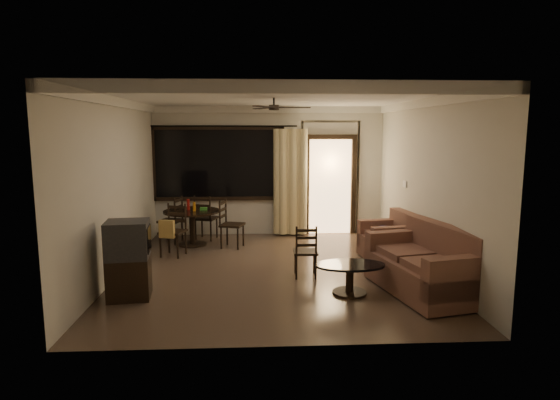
{
  "coord_description": "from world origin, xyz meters",
  "views": [
    {
      "loc": [
        -0.3,
        -7.47,
        2.31
      ],
      "look_at": [
        0.11,
        0.2,
        1.15
      ],
      "focal_mm": 30.0,
      "sensor_mm": 36.0,
      "label": 1
    }
  ],
  "objects": [
    {
      "name": "tv_cabinet",
      "position": [
        -2.05,
        -1.16,
        0.54
      ],
      "size": [
        0.63,
        0.57,
        1.08
      ],
      "rotation": [
        0.0,
        0.0,
        0.12
      ],
      "color": "black",
      "rests_on": "ground"
    },
    {
      "name": "side_chair",
      "position": [
        0.48,
        -0.36,
        0.25
      ],
      "size": [
        0.38,
        0.38,
        0.84
      ],
      "rotation": [
        0.0,
        0.0,
        3.11
      ],
      "color": "black",
      "rests_on": "ground"
    },
    {
      "name": "dining_chair_west",
      "position": [
        -2.04,
        2.05,
        0.28
      ],
      "size": [
        0.52,
        0.52,
        0.95
      ],
      "rotation": [
        0.0,
        0.0,
        -1.86
      ],
      "color": "black",
      "rests_on": "ground"
    },
    {
      "name": "coffee_table",
      "position": [
        1.02,
        -1.17,
        0.29
      ],
      "size": [
        0.99,
        0.59,
        0.44
      ],
      "rotation": [
        0.0,
        0.0,
        -0.11
      ],
      "color": "black",
      "rests_on": "ground"
    },
    {
      "name": "ground",
      "position": [
        0.0,
        0.0,
        0.0
      ],
      "size": [
        5.5,
        5.5,
        0.0
      ],
      "primitive_type": "plane",
      "color": "#7F6651",
      "rests_on": "ground"
    },
    {
      "name": "dining_table",
      "position": [
        -1.57,
        1.82,
        0.56
      ],
      "size": [
        1.13,
        1.13,
        0.93
      ],
      "rotation": [
        0.0,
        0.0,
        -0.29
      ],
      "color": "black",
      "rests_on": "ground"
    },
    {
      "name": "armchair",
      "position": [
        2.1,
        0.61,
        0.35
      ],
      "size": [
        0.94,
        0.94,
        0.84
      ],
      "rotation": [
        0.0,
        0.0,
        0.14
      ],
      "color": "#472721",
      "rests_on": "ground"
    },
    {
      "name": "sofa",
      "position": [
        2.12,
        -1.18,
        0.38
      ],
      "size": [
        1.3,
        1.92,
        0.94
      ],
      "rotation": [
        0.0,
        0.0,
        0.22
      ],
      "color": "#472721",
      "rests_on": "ground"
    },
    {
      "name": "dining_chair_north",
      "position": [
        -1.35,
        2.29,
        0.28
      ],
      "size": [
        0.52,
        0.52,
        0.95
      ],
      "rotation": [
        0.0,
        0.0,
        2.85
      ],
      "color": "black",
      "rests_on": "ground"
    },
    {
      "name": "room_shell",
      "position": [
        0.59,
        1.77,
        1.83
      ],
      "size": [
        5.5,
        6.7,
        5.5
      ],
      "color": "beige",
      "rests_on": "ground"
    },
    {
      "name": "dining_chair_east",
      "position": [
        -0.78,
        1.58,
        0.28
      ],
      "size": [
        0.52,
        0.52,
        0.95
      ],
      "rotation": [
        0.0,
        0.0,
        1.28
      ],
      "color": "black",
      "rests_on": "ground"
    },
    {
      "name": "dining_chair_south",
      "position": [
        -1.82,
        0.99,
        0.31
      ],
      "size": [
        0.52,
        0.56,
        0.95
      ],
      "rotation": [
        0.0,
        0.0,
        -0.29
      ],
      "color": "black",
      "rests_on": "ground"
    }
  ]
}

